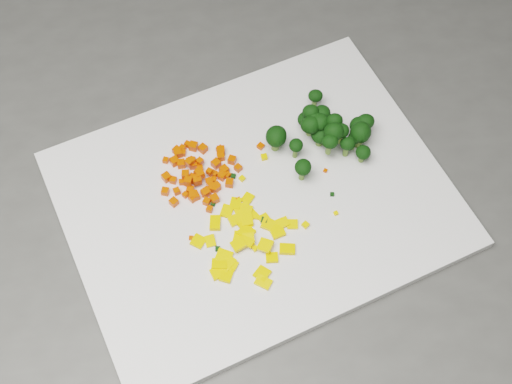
{
  "coord_description": "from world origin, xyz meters",
  "views": [
    {
      "loc": [
        0.31,
        -0.28,
        1.6
      ],
      "look_at": [
        0.3,
        0.11,
        0.92
      ],
      "focal_mm": 50.0,
      "sensor_mm": 36.0,
      "label": 1
    }
  ],
  "objects_px": {
    "counter_block": "(250,336)",
    "carrot_pile": "(199,170)",
    "pepper_pile": "(247,238)",
    "cutting_board": "(256,199)",
    "broccoli_pile": "(321,131)"
  },
  "relations": [
    {
      "from": "carrot_pile",
      "to": "broccoli_pile",
      "type": "distance_m",
      "value": 0.14
    },
    {
      "from": "carrot_pile",
      "to": "counter_block",
      "type": "bearing_deg",
      "value": -31.9
    },
    {
      "from": "cutting_board",
      "to": "carrot_pile",
      "type": "xyz_separation_m",
      "value": [
        -0.06,
        0.02,
        0.02
      ]
    },
    {
      "from": "counter_block",
      "to": "broccoli_pile",
      "type": "bearing_deg",
      "value": 45.18
    },
    {
      "from": "counter_block",
      "to": "pepper_pile",
      "type": "xyz_separation_m",
      "value": [
        0.0,
        -0.05,
        0.47
      ]
    },
    {
      "from": "cutting_board",
      "to": "carrot_pile",
      "type": "distance_m",
      "value": 0.07
    },
    {
      "from": "counter_block",
      "to": "cutting_board",
      "type": "height_order",
      "value": "cutting_board"
    },
    {
      "from": "cutting_board",
      "to": "broccoli_pile",
      "type": "relative_size",
      "value": 3.75
    },
    {
      "from": "counter_block",
      "to": "carrot_pile",
      "type": "xyz_separation_m",
      "value": [
        -0.05,
        0.03,
        0.47
      ]
    },
    {
      "from": "counter_block",
      "to": "cutting_board",
      "type": "xyz_separation_m",
      "value": [
        0.01,
        0.01,
        0.46
      ]
    },
    {
      "from": "cutting_board",
      "to": "broccoli_pile",
      "type": "xyz_separation_m",
      "value": [
        0.07,
        0.07,
        0.03
      ]
    },
    {
      "from": "counter_block",
      "to": "pepper_pile",
      "type": "bearing_deg",
      "value": -87.95
    },
    {
      "from": "pepper_pile",
      "to": "broccoli_pile",
      "type": "height_order",
      "value": "broccoli_pile"
    },
    {
      "from": "counter_block",
      "to": "broccoli_pile",
      "type": "xyz_separation_m",
      "value": [
        0.08,
        0.08,
        0.49
      ]
    },
    {
      "from": "counter_block",
      "to": "cutting_board",
      "type": "bearing_deg",
      "value": 44.43
    }
  ]
}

